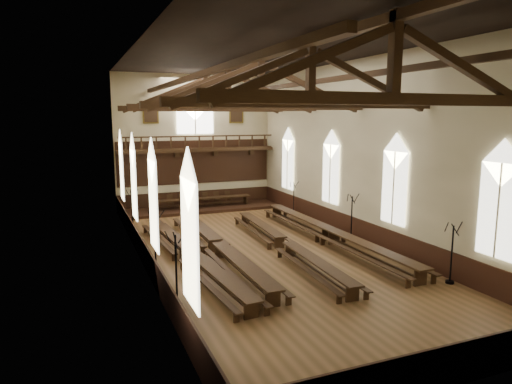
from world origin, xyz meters
The scene contains 21 objects.
ground centered at (0.00, 0.00, 0.00)m, with size 26.00×26.00×0.00m, color brown.
room_walls centered at (0.00, 0.00, 6.46)m, with size 26.00×26.00×26.00m.
wainscot_band centered at (0.00, 0.00, 0.60)m, with size 12.00×26.00×1.20m.
side_windows centered at (0.00, 0.00, 3.74)m, with size 11.85×19.80×4.50m.
end_window centered at (0.00, 12.90, 7.22)m, with size 2.80×0.12×3.80m.
minstrels_gallery centered at (0.00, 12.66, 3.91)m, with size 11.80×1.24×3.70m.
portraits centered at (0.00, 12.90, 7.10)m, with size 7.75×0.09×1.45m.
roof_trusses centered at (0.00, 0.00, 8.22)m, with size 11.70×25.70×2.80m.
refectory_row_a centered at (-3.91, -0.62, 0.51)m, with size 1.92×14.08×0.71m.
refectory_row_b centered at (-2.30, 0.14, 0.55)m, with size 1.53×14.39×0.75m.
refectory_row_c centered at (1.07, -0.70, 0.51)m, with size 1.77×13.98×0.70m.
refectory_row_d centered at (4.20, 0.05, 0.58)m, with size 1.63×14.84×0.80m.
dais centered at (0.03, 11.40, 0.11)m, with size 11.40×3.15×0.21m, color black.
high_table centered at (0.03, 11.40, 0.80)m, with size 7.43×0.89×0.70m.
high_chairs centered at (0.03, 12.13, 0.73)m, with size 4.93×0.44×0.95m.
candelabrum_left_near centered at (-5.55, -5.36, 0.88)m, with size 0.86×0.85×2.89m.
candelabrum_left_mid centered at (-5.55, -0.90, 0.84)m, with size 0.76×0.85×2.76m.
candelabrum_left_far centered at (-5.55, 7.27, 0.76)m, with size 0.74×0.73×2.49m.
candelabrum_right_near centered at (5.55, -7.25, 0.80)m, with size 0.72×0.80×2.62m.
candelabrum_right_mid centered at (5.55, 0.06, 0.80)m, with size 0.72×0.81×2.65m.
candelabrum_right_far centered at (5.55, 7.26, 0.72)m, with size 0.70×0.72×2.39m.
Camera 1 is at (-8.80, -21.07, 6.90)m, focal length 32.00 mm.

